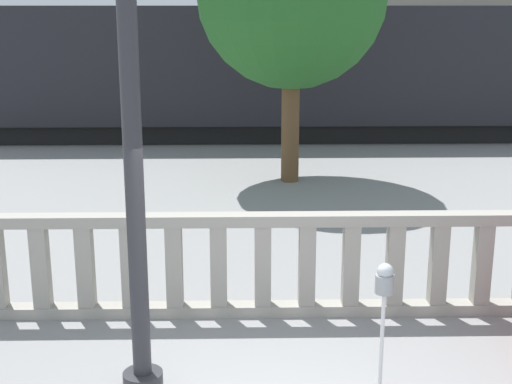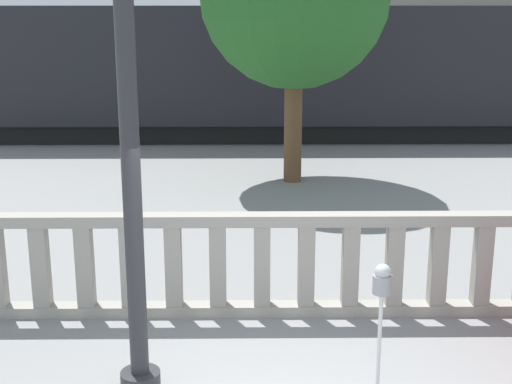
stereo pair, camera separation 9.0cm
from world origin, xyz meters
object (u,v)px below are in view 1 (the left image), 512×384
at_px(lamppost, 130,82).
at_px(parking_meter, 384,288).
at_px(train_near, 351,69).
at_px(train_far, 316,49).

relative_size(lamppost, parking_meter, 4.52).
xyz_separation_m(train_near, train_far, (0.37, 13.56, -0.18)).
bearing_deg(lamppost, parking_meter, 0.08).
distance_m(train_near, train_far, 13.57).
bearing_deg(train_near, parking_meter, -97.19).
relative_size(lamppost, train_near, 0.28).
relative_size(lamppost, train_far, 0.25).
distance_m(lamppost, train_near, 15.00).
height_order(lamppost, train_near, lamppost).
height_order(parking_meter, train_far, train_far).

